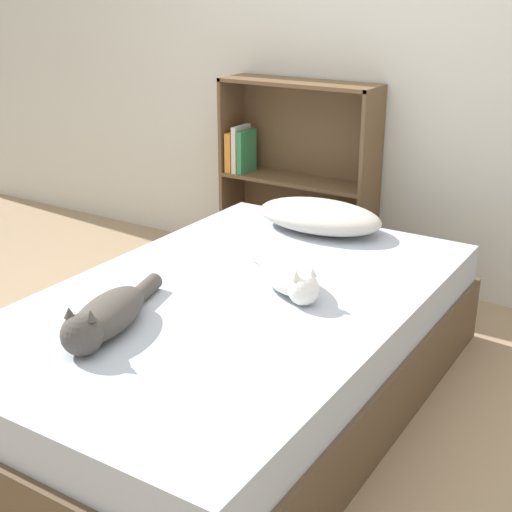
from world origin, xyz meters
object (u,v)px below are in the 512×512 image
at_px(bed, 235,348).
at_px(bookshelf, 297,176).
at_px(cat_dark, 105,317).
at_px(pillow, 319,216).
at_px(cat_light, 288,275).

bearing_deg(bed, bookshelf, 109.78).
xyz_separation_m(bed, cat_dark, (-0.18, -0.49, 0.29)).
distance_m(pillow, bookshelf, 0.67).
bearing_deg(bookshelf, cat_light, -62.16).
height_order(bed, bookshelf, bookshelf).
distance_m(pillow, cat_dark, 1.32).
xyz_separation_m(bed, bookshelf, (-0.49, 1.36, 0.32)).
distance_m(cat_dark, bookshelf, 1.87).
relative_size(pillow, cat_light, 1.31).
relative_size(bed, bookshelf, 1.95).
relative_size(pillow, cat_dark, 1.03).
bearing_deg(bed, pillow, 94.96).
xyz_separation_m(pillow, bookshelf, (-0.42, 0.53, 0.02)).
xyz_separation_m(cat_light, bookshelf, (-0.64, 1.22, 0.03)).
distance_m(bed, bookshelf, 1.48).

